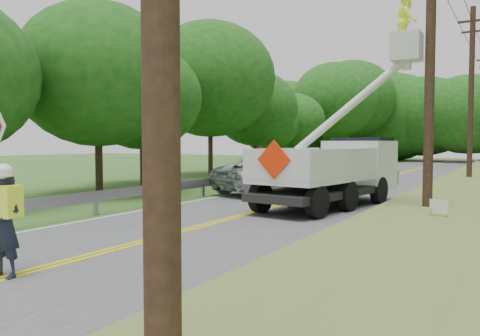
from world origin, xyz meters
The scene contains 12 objects.
ground centered at (0.00, 0.00, 0.00)m, with size 140.00×140.00×0.00m, color #315D1F.
road centered at (0.00, 14.00, 0.01)m, with size 7.20×96.00×0.03m.
guardrail centered at (-4.02, 14.91, 0.55)m, with size 0.18×48.00×0.77m.
utility_poles centered at (5.00, 17.02, 5.27)m, with size 1.60×43.30×10.00m.
treeline_left centered at (-10.09, 31.88, 6.15)m, with size 10.86×55.19×11.85m.
treeline_horizon centered at (0.77, 56.05, 5.50)m, with size 57.78×13.93×11.36m.
flagger centered at (-0.04, -1.92, 1.05)m, with size 1.12×0.49×2.90m.
bucket_truck centered at (1.98, 10.27, 1.56)m, with size 4.78×7.33×6.89m.
suv_silver centered at (-1.83, 12.53, 0.84)m, with size 2.72×5.89×1.64m, color #B4B7BB.
suv_darkgrey centered at (-1.91, 26.68, 0.85)m, with size 2.32×5.71×1.66m, color #36393D.
stop_sign_permanent centered at (-4.99, 17.08, 1.34)m, with size 0.38×0.27×2.09m.
yard_sign centered at (5.60, 6.97, 0.54)m, with size 0.50×0.20×0.75m.
Camera 1 is at (7.40, -6.98, 2.28)m, focal length 36.50 mm.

